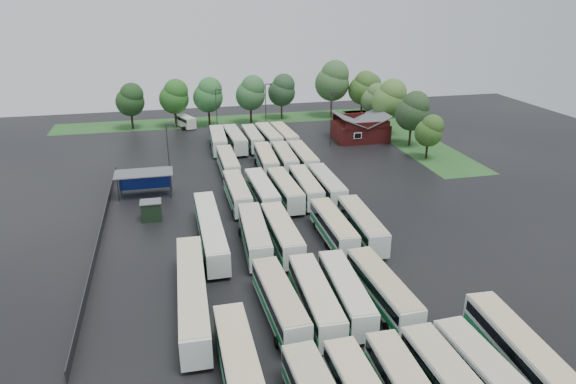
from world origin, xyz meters
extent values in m
plane|color=black|center=(0.00, 0.00, 0.00)|extent=(160.00, 160.00, 0.00)
cube|color=maroon|center=(24.00, 42.80, 1.70)|extent=(10.00, 8.00, 3.40)
cube|color=#4C4F51|center=(21.50, 42.80, 4.30)|extent=(5.07, 8.60, 2.19)
cube|color=#4C4F51|center=(26.50, 42.80, 4.30)|extent=(5.07, 8.60, 2.19)
cube|color=maroon|center=(24.00, 38.80, 3.90)|extent=(9.00, 0.20, 1.20)
cube|color=silver|center=(22.00, 38.75, 2.00)|extent=(1.60, 0.12, 1.20)
cylinder|color=#2D2D30|center=(-20.80, 20.00, 1.70)|extent=(0.16, 0.16, 3.40)
cylinder|color=#2D2D30|center=(-13.60, 20.00, 1.70)|extent=(0.16, 0.16, 3.40)
cylinder|color=#2D2D30|center=(-20.80, 23.20, 1.70)|extent=(0.16, 0.16, 3.40)
cylinder|color=#2D2D30|center=(-13.60, 23.20, 1.70)|extent=(0.16, 0.16, 3.40)
cube|color=#4C4F51|center=(-17.20, 21.60, 3.50)|extent=(8.20, 4.20, 0.15)
cube|color=navy|center=(-17.20, 23.50, 1.60)|extent=(7.60, 0.08, 2.60)
cube|color=black|center=(-16.20, 12.60, 1.25)|extent=(2.50, 2.00, 2.50)
cube|color=#4C4F51|center=(-16.20, 12.60, 2.56)|extent=(2.70, 2.20, 0.12)
cube|color=#22511E|center=(2.00, 64.80, 0.01)|extent=(80.00, 10.00, 0.01)
cube|color=#22511E|center=(34.00, 42.80, 0.01)|extent=(10.00, 50.00, 0.01)
cube|color=#2D2D30|center=(-22.20, 8.00, 0.60)|extent=(0.10, 50.00, 1.20)
cylinder|color=black|center=(-1.38, -22.37, 0.44)|extent=(2.49, 0.94, 0.94)
cube|color=tan|center=(1.90, -25.99, 3.17)|extent=(2.47, 11.36, 0.12)
cylinder|color=black|center=(1.90, -22.25, 0.44)|extent=(2.48, 0.93, 0.93)
cube|color=#B5AC8D|center=(5.16, -26.35, 3.33)|extent=(2.83, 11.98, 0.12)
cylinder|color=black|center=(5.16, -22.42, 0.46)|extent=(2.61, 0.98, 0.98)
cube|color=silver|center=(8.21, -25.94, 1.83)|extent=(3.09, 12.17, 2.76)
cube|color=black|center=(8.21, -25.94, 2.39)|extent=(3.12, 11.69, 0.88)
cube|color=#B2AB94|center=(8.21, -25.94, 3.27)|extent=(2.97, 11.80, 0.12)
cylinder|color=black|center=(8.21, -22.08, 0.45)|extent=(2.56, 0.96, 0.96)
cube|color=silver|center=(-4.49, -12.42, 1.81)|extent=(3.07, 11.99, 2.72)
cube|color=black|center=(-4.49, -12.42, 2.35)|extent=(3.11, 11.52, 0.87)
cube|color=#087C35|center=(-4.49, -12.42, 1.21)|extent=(3.11, 11.76, 0.60)
cube|color=tan|center=(-4.49, -12.42, 3.22)|extent=(2.96, 11.63, 0.12)
cylinder|color=black|center=(-4.49, -16.22, 0.45)|extent=(2.52, 0.95, 0.95)
cylinder|color=black|center=(-4.49, -8.61, 0.45)|extent=(2.52, 0.95, 0.95)
cube|color=silver|center=(-1.19, -12.71, 1.83)|extent=(2.82, 12.11, 2.76)
cube|color=black|center=(-1.19, -12.71, 2.38)|extent=(2.87, 11.63, 0.88)
cube|color=#0C883B|center=(-1.19, -12.71, 1.22)|extent=(2.86, 11.87, 0.61)
cube|color=beige|center=(-1.19, -12.71, 3.26)|extent=(2.71, 11.75, 0.12)
cylinder|color=black|center=(-1.19, -16.56, 0.45)|extent=(2.56, 0.96, 0.96)
cylinder|color=black|center=(-1.19, -8.85, 0.45)|extent=(2.56, 0.96, 0.96)
cube|color=silver|center=(1.88, -12.31, 1.78)|extent=(2.99, 11.82, 2.68)
cube|color=black|center=(1.88, -12.31, 2.32)|extent=(3.03, 11.35, 0.86)
cube|color=#118846|center=(1.88, -12.31, 1.19)|extent=(3.03, 11.58, 0.59)
cube|color=beige|center=(1.88, -12.31, 3.17)|extent=(2.88, 11.46, 0.12)
cylinder|color=black|center=(1.88, -16.06, 0.44)|extent=(2.49, 0.94, 0.94)
cylinder|color=black|center=(1.88, -8.56, 0.44)|extent=(2.49, 0.94, 0.94)
cube|color=silver|center=(5.39, -12.66, 1.82)|extent=(3.02, 12.09, 2.75)
cube|color=black|center=(5.39, -12.66, 2.37)|extent=(3.06, 11.61, 0.88)
cube|color=#0E783C|center=(5.39, -12.66, 1.22)|extent=(3.06, 11.85, 0.60)
cube|color=tan|center=(5.39, -12.66, 3.25)|extent=(2.90, 11.73, 0.12)
cylinder|color=black|center=(5.39, -16.50, 0.45)|extent=(2.55, 0.96, 0.96)
cylinder|color=black|center=(5.39, -8.82, 0.45)|extent=(2.55, 0.96, 0.96)
cube|color=silver|center=(-4.44, 1.43, 1.87)|extent=(3.14, 12.41, 2.82)
cube|color=black|center=(-4.44, 1.43, 2.43)|extent=(3.18, 11.92, 0.90)
cube|color=#1B7546|center=(-4.44, 1.43, 1.25)|extent=(3.18, 12.17, 0.62)
cube|color=#C0B39A|center=(-4.44, 1.43, 3.33)|extent=(3.02, 12.04, 0.12)
cylinder|color=black|center=(-4.44, -2.50, 0.46)|extent=(2.61, 0.98, 0.98)
cylinder|color=black|center=(-4.44, 5.37, 0.46)|extent=(2.61, 0.98, 0.98)
cube|color=silver|center=(-1.30, 1.03, 1.86)|extent=(2.67, 12.26, 2.80)
cube|color=black|center=(-1.30, 1.03, 2.42)|extent=(2.73, 11.77, 0.90)
cube|color=#0F8644|center=(-1.30, 1.03, 1.24)|extent=(2.72, 12.01, 0.62)
cube|color=beige|center=(-1.30, 1.03, 3.31)|extent=(2.57, 11.89, 0.12)
cylinder|color=black|center=(-1.30, -2.88, 0.46)|extent=(2.60, 0.98, 0.98)
cylinder|color=black|center=(-1.30, 4.95, 0.46)|extent=(2.60, 0.98, 0.98)
cube|color=silver|center=(5.09, 1.46, 1.79)|extent=(2.51, 11.80, 2.70)
cube|color=black|center=(5.09, 1.46, 2.33)|extent=(2.57, 11.33, 0.86)
cube|color=#1B8343|center=(5.09, 1.46, 1.20)|extent=(2.56, 11.56, 0.59)
cube|color=#C2B582|center=(5.09, 1.46, 3.19)|extent=(2.41, 11.44, 0.12)
cylinder|color=black|center=(5.09, -2.31, 0.44)|extent=(2.50, 0.94, 0.94)
cylinder|color=black|center=(5.09, 5.23, 0.44)|extent=(2.50, 0.94, 0.94)
cube|color=silver|center=(8.57, 1.17, 1.85)|extent=(2.92, 12.25, 2.79)
cube|color=black|center=(8.57, 1.17, 2.41)|extent=(2.96, 11.77, 0.89)
cube|color=#188345|center=(8.57, 1.17, 1.24)|extent=(2.96, 12.01, 0.61)
cube|color=#BBAA8B|center=(8.57, 1.17, 3.30)|extent=(2.80, 11.88, 0.12)
cylinder|color=black|center=(8.57, -2.73, 0.46)|extent=(2.59, 0.97, 0.97)
cylinder|color=black|center=(8.57, 5.07, 0.46)|extent=(2.59, 0.97, 0.97)
cube|color=silver|center=(-4.54, 15.09, 1.80)|extent=(2.58, 11.83, 2.71)
cube|color=black|center=(-4.54, 15.09, 2.34)|extent=(2.64, 11.36, 0.87)
cube|color=#0F7E3C|center=(-4.54, 15.09, 1.20)|extent=(2.63, 11.60, 0.60)
cube|color=#BFB599|center=(-4.54, 15.09, 3.20)|extent=(2.48, 11.48, 0.12)
cylinder|color=black|center=(-4.54, 11.31, 0.44)|extent=(2.51, 0.94, 0.94)
cylinder|color=black|center=(-4.54, 18.86, 0.44)|extent=(2.51, 0.94, 0.94)
cube|color=silver|center=(-1.13, 14.71, 1.84)|extent=(2.96, 12.19, 2.78)
cube|color=black|center=(-1.13, 14.71, 2.40)|extent=(3.00, 11.71, 0.89)
cube|color=#1E7542|center=(-1.13, 14.71, 1.23)|extent=(3.00, 11.95, 0.61)
cube|color=beige|center=(-1.13, 14.71, 3.28)|extent=(2.85, 11.83, 0.12)
cylinder|color=black|center=(-1.13, 10.84, 0.45)|extent=(2.57, 0.97, 0.97)
cylinder|color=black|center=(-1.13, 18.59, 0.45)|extent=(2.57, 0.97, 0.97)
cube|color=silver|center=(2.17, 14.60, 1.82)|extent=(2.89, 12.04, 2.74)
cube|color=black|center=(2.17, 14.60, 2.37)|extent=(2.93, 11.56, 0.88)
cube|color=#137639|center=(2.17, 14.60, 1.22)|extent=(2.93, 11.80, 0.60)
cube|color=#C3B691|center=(2.17, 14.60, 3.24)|extent=(2.78, 11.67, 0.12)
cylinder|color=black|center=(2.17, 10.78, 0.45)|extent=(2.54, 0.96, 0.96)
cylinder|color=black|center=(2.17, 18.43, 0.45)|extent=(2.54, 0.96, 0.96)
cube|color=silver|center=(5.34, 15.09, 1.80)|extent=(2.69, 11.86, 2.71)
cube|color=black|center=(5.34, 15.09, 2.34)|extent=(2.74, 11.39, 0.87)
cube|color=#17874D|center=(5.34, 15.09, 1.20)|extent=(2.73, 11.63, 0.60)
cube|color=#C4B995|center=(5.34, 15.09, 3.20)|extent=(2.58, 11.51, 0.12)
cylinder|color=black|center=(5.34, 11.31, 0.44)|extent=(2.51, 0.95, 0.95)
cylinder|color=black|center=(5.34, 18.88, 0.44)|extent=(2.51, 0.95, 0.95)
cube|color=silver|center=(8.41, 14.95, 1.82)|extent=(2.50, 11.95, 2.74)
cube|color=black|center=(8.41, 14.95, 2.37)|extent=(2.56, 11.47, 0.88)
cube|color=#0A8446|center=(8.41, 14.95, 1.21)|extent=(2.55, 11.71, 0.60)
cube|color=#B2AD9E|center=(8.41, 14.95, 3.24)|extent=(2.40, 11.59, 0.12)
cylinder|color=black|center=(8.41, 11.12, 0.45)|extent=(2.54, 0.96, 0.96)
cylinder|color=black|center=(8.41, 18.77, 0.45)|extent=(2.54, 0.96, 0.96)
cube|color=silver|center=(-4.25, 28.17, 1.80)|extent=(2.55, 11.87, 2.72)
cube|color=black|center=(-4.25, 28.17, 2.35)|extent=(2.60, 11.40, 0.87)
cube|color=#227C4D|center=(-4.25, 28.17, 1.21)|extent=(2.60, 11.63, 0.60)
cube|color=beige|center=(-4.25, 28.17, 3.21)|extent=(2.45, 11.51, 0.12)
cylinder|color=black|center=(-4.25, 24.38, 0.44)|extent=(2.52, 0.95, 0.95)
cylinder|color=black|center=(-4.25, 31.97, 0.44)|extent=(2.52, 0.95, 0.95)
cube|color=silver|center=(2.09, 28.27, 1.85)|extent=(3.07, 12.24, 2.78)
cube|color=black|center=(2.09, 28.27, 2.40)|extent=(3.11, 11.76, 0.89)
cube|color=#1E7E48|center=(2.09, 28.27, 1.23)|extent=(3.11, 12.00, 0.61)
cube|color=#CABD85|center=(2.09, 28.27, 3.29)|extent=(2.96, 11.87, 0.12)
cylinder|color=black|center=(2.09, 24.38, 0.46)|extent=(2.58, 0.97, 0.97)
cylinder|color=black|center=(2.09, 32.15, 0.46)|extent=(2.58, 0.97, 0.97)
cube|color=silver|center=(5.30, 28.53, 1.79)|extent=(2.83, 11.87, 2.70)
cube|color=black|center=(5.30, 28.53, 2.33)|extent=(2.87, 11.40, 0.87)
cube|color=#07803D|center=(5.30, 28.53, 1.20)|extent=(2.87, 11.63, 0.59)
cube|color=#BCAF8C|center=(5.30, 28.53, 3.19)|extent=(2.72, 11.51, 0.12)
cylinder|color=black|center=(5.30, 24.76, 0.44)|extent=(2.51, 0.94, 0.94)
cylinder|color=black|center=(5.30, 32.31, 0.44)|extent=(2.51, 0.94, 0.94)
cube|color=silver|center=(8.33, 28.22, 1.82)|extent=(2.52, 11.96, 2.74)
cube|color=black|center=(8.33, 28.22, 2.36)|extent=(2.58, 11.48, 0.88)
cube|color=#0A873E|center=(8.33, 28.22, 1.21)|extent=(2.57, 11.72, 0.60)
cube|color=#C2B287|center=(8.33, 28.22, 3.24)|extent=(2.42, 11.60, 0.12)
cylinder|color=black|center=(8.33, 24.40, 0.45)|extent=(2.54, 0.96, 0.96)
cylinder|color=black|center=(8.33, 32.05, 0.45)|extent=(2.54, 0.96, 0.96)
cube|color=silver|center=(-4.39, 41.97, 1.86)|extent=(2.98, 12.33, 2.81)
cube|color=black|center=(-4.39, 41.97, 2.42)|extent=(3.03, 11.84, 0.90)
cube|color=#238150|center=(-4.39, 41.97, 1.24)|extent=(3.03, 12.09, 0.62)
cube|color=#BAB3A0|center=(-4.39, 41.97, 3.32)|extent=(2.87, 11.96, 0.12)
cylinder|color=black|center=(-4.39, 38.06, 0.46)|extent=(2.60, 0.98, 0.98)
cylinder|color=black|center=(-4.39, 45.89, 0.46)|extent=(2.60, 0.98, 0.98)
cube|color=silver|center=(-1.30, 41.91, 1.86)|extent=(3.19, 12.37, 2.81)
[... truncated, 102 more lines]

